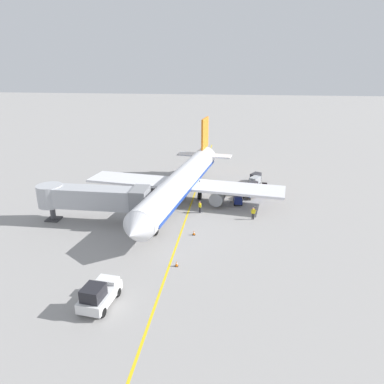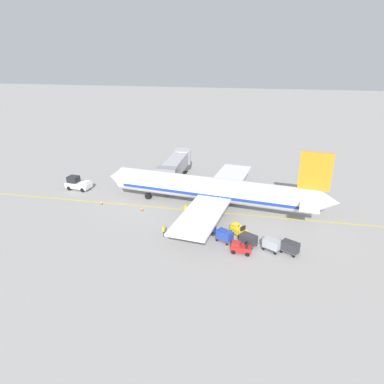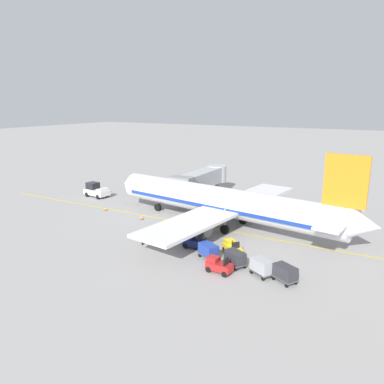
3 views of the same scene
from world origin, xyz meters
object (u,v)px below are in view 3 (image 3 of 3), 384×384
jet_bridge (201,179)px  baggage_tug_trailing (232,248)px  baggage_tug_lead (194,242)px  baggage_cart_second_in_train (235,258)px  safety_cone_nose_left (142,218)px  pushback_tractor (96,190)px  baggage_cart_front (208,250)px  baggage_cart_third_in_train (262,266)px  ground_crew_loader (142,237)px  safety_cone_nose_right (106,209)px  baggage_tug_spare (219,265)px  parked_airliner (223,202)px  ground_crew_wing_walker (186,221)px  baggage_cart_tail_end (285,272)px

jet_bridge → baggage_tug_trailing: 22.87m
baggage_tug_lead → baggage_cart_second_in_train: bearing=-110.7°
baggage_cart_second_in_train → safety_cone_nose_left: baggage_cart_second_in_train is taller
pushback_tractor → baggage_cart_front: (-13.53, -28.38, -0.15)m
baggage_cart_second_in_train → baggage_cart_third_in_train: size_ratio=1.00×
baggage_tug_lead → ground_crew_loader: ground_crew_loader is taller
pushback_tractor → baggage_cart_third_in_train: bearing=-112.9°
pushback_tractor → safety_cone_nose_right: 9.06m
baggage_tug_spare → parked_airliner: bearing=23.0°
jet_bridge → pushback_tractor: (-7.06, 16.62, -2.36)m
parked_airliner → ground_crew_wing_walker: bearing=129.2°
baggage_cart_tail_end → safety_cone_nose_right: 30.96m
baggage_cart_front → baggage_cart_third_in_train: bearing=-99.5°
baggage_cart_second_in_train → safety_cone_nose_right: baggage_cart_second_in_train is taller
ground_crew_loader → safety_cone_nose_left: 9.30m
pushback_tractor → baggage_tug_lead: pushback_tractor is taller
baggage_tug_lead → baggage_tug_trailing: 4.41m
baggage_cart_tail_end → baggage_tug_spare: bearing=100.5°
pushback_tractor → baggage_tug_trailing: (-11.25, -30.05, -0.39)m
pushback_tractor → baggage_cart_front: bearing=-115.5°
ground_crew_loader → baggage_tug_spare: bearing=-101.2°
baggage_tug_spare → baggage_cart_tail_end: bearing=-79.5°
baggage_cart_second_in_train → baggage_tug_spare: bearing=156.2°
jet_bridge → baggage_cart_front: size_ratio=5.18×
ground_crew_wing_walker → safety_cone_nose_left: ground_crew_wing_walker is taller
pushback_tractor → baggage_cart_second_in_train: 34.46m
pushback_tractor → baggage_cart_tail_end: (-14.76, -36.67, -0.15)m
jet_bridge → baggage_tug_spare: 27.04m
baggage_tug_lead → baggage_cart_tail_end: size_ratio=0.90×
baggage_cart_tail_end → ground_crew_wing_walker: bearing=61.2°
baggage_tug_spare → baggage_cart_front: bearing=44.2°
jet_bridge → baggage_tug_lead: (-18.80, -9.04, -2.74)m
baggage_cart_front → baggage_cart_third_in_train: (-1.02, -6.07, 0.00)m
jet_bridge → safety_cone_nose_left: size_ratio=25.09×
jet_bridge → baggage_tug_lead: 21.04m
baggage_cart_third_in_train → safety_cone_nose_left: baggage_cart_third_in_train is taller
baggage_cart_tail_end → ground_crew_wing_walker: size_ratio=1.69×
baggage_tug_lead → ground_crew_wing_walker: ground_crew_wing_walker is taller
baggage_tug_lead → safety_cone_nose_left: (5.27, 11.16, -0.42)m
parked_airliner → safety_cone_nose_left: (-3.13, 10.83, -2.90)m
baggage_tug_trailing → baggage_tug_spare: bearing=-172.5°
jet_bridge → baggage_tug_spare: (-22.94, -14.04, -2.74)m
baggage_cart_second_in_train → baggage_cart_third_in_train: 3.00m
baggage_cart_third_in_train → ground_crew_loader: 14.30m
baggage_cart_front → jet_bridge: bearing=29.7°
baggage_cart_second_in_train → baggage_cart_third_in_train: (-0.60, -2.94, 0.00)m
jet_bridge → safety_cone_nose_right: 16.11m
jet_bridge → baggage_cart_third_in_train: jet_bridge is taller
baggage_cart_tail_end → ground_crew_loader: ground_crew_loader is taller
baggage_tug_trailing → baggage_cart_tail_end: (-3.52, -6.62, 0.24)m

